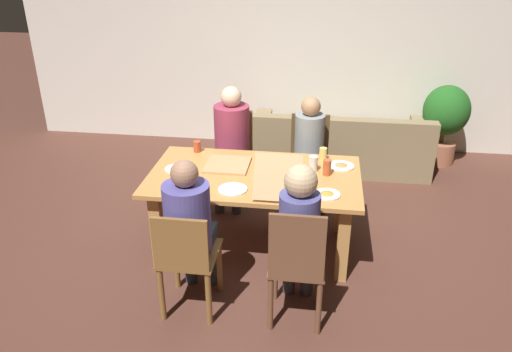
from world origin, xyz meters
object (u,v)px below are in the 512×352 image
at_px(dining_table, 254,186).
at_px(plate_2, 327,194).
at_px(plate_1, 341,165).
at_px(drinking_glass_0, 323,154).
at_px(person_0, 190,221).
at_px(person_3, 231,137).
at_px(couch, 339,147).
at_px(pizza_box_1, 280,179).
at_px(chair_3, 234,151).
at_px(chair_2, 309,156).
at_px(plate_0, 176,168).
at_px(plate_3, 233,189).
at_px(chair_1, 297,264).
at_px(chair_0, 187,259).
at_px(drinking_glass_1, 197,147).
at_px(person_1, 299,228).
at_px(person_2, 309,147).
at_px(drinking_glass_2, 313,164).
at_px(pizza_box_0, 227,165).
at_px(drinking_glass_3, 327,167).
at_px(potted_plant, 445,117).

bearing_deg(dining_table, plate_2, -25.34).
height_order(plate_1, drinking_glass_0, drinking_glass_0).
relative_size(person_0, person_3, 0.98).
bearing_deg(couch, pizza_box_1, -104.75).
xyz_separation_m(dining_table, plate_2, (0.62, -0.29, 0.13)).
bearing_deg(chair_3, chair_2, -2.24).
height_order(plate_0, plate_3, plate_0).
bearing_deg(plate_0, chair_1, -40.91).
xyz_separation_m(chair_0, drinking_glass_1, (-0.25, 1.36, 0.30)).
distance_m(chair_3, drinking_glass_1, 0.67).
xyz_separation_m(dining_table, person_1, (0.43, -0.83, 0.12)).
xyz_separation_m(person_2, drinking_glass_2, (0.06, -0.65, 0.11)).
distance_m(chair_0, chair_1, 0.79).
bearing_deg(chair_0, drinking_glass_1, 100.22).
relative_size(person_0, chair_2, 1.31).
distance_m(person_0, plate_1, 1.54).
distance_m(plate_0, plate_3, 0.64).
relative_size(plate_2, drinking_glass_0, 1.80).
xyz_separation_m(plate_1, drinking_glass_0, (-0.17, 0.12, 0.05)).
distance_m(dining_table, plate_2, 0.70).
distance_m(pizza_box_0, drinking_glass_3, 0.88).
height_order(person_1, drinking_glass_1, person_1).
relative_size(person_0, pizza_box_1, 2.09).
relative_size(plate_0, plate_3, 0.86).
xyz_separation_m(dining_table, chair_2, (0.43, 0.95, -0.10)).
height_order(person_0, drinking_glass_1, person_0).
relative_size(chair_1, drinking_glass_3, 6.95).
distance_m(person_1, drinking_glass_3, 0.92).
height_order(chair_2, plate_2, chair_2).
xyz_separation_m(chair_1, plate_2, (0.19, 0.67, 0.21)).
bearing_deg(pizza_box_0, couch, 59.34).
bearing_deg(person_2, drinking_glass_2, -84.58).
bearing_deg(person_2, dining_table, -118.80).
distance_m(person_2, person_3, 0.80).
relative_size(person_0, potted_plant, 1.24).
bearing_deg(plate_1, drinking_glass_3, -123.47).
xyz_separation_m(chair_0, drinking_glass_2, (0.85, 1.09, 0.32)).
relative_size(chair_3, plate_0, 4.60).
relative_size(drinking_glass_2, drinking_glass_3, 0.98).
height_order(dining_table, plate_0, plate_0).
relative_size(person_0, drinking_glass_0, 10.40).
distance_m(chair_0, drinking_glass_2, 1.42).
bearing_deg(chair_2, person_3, -172.42).
relative_size(drinking_glass_3, couch, 0.07).
bearing_deg(chair_2, person_1, -90.00).
height_order(drinking_glass_1, potted_plant, potted_plant).
height_order(person_1, potted_plant, person_1).
height_order(couch, potted_plant, potted_plant).
bearing_deg(chair_3, drinking_glass_0, -32.34).
xyz_separation_m(dining_table, drinking_glass_0, (0.58, 0.39, 0.17)).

